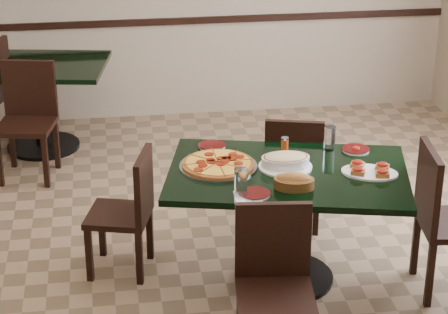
{
  "coord_description": "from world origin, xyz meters",
  "views": [
    {
      "loc": [
        -0.69,
        -4.97,
        2.92
      ],
      "look_at": [
        0.03,
        0.0,
        0.73
      ],
      "focal_mm": 70.0,
      "sensor_mm": 36.0,
      "label": 1
    }
  ],
  "objects": [
    {
      "name": "lasagna_casserole",
      "position": [
        0.37,
        -0.25,
        0.8
      ],
      "size": [
        0.33,
        0.33,
        0.09
      ],
      "rotation": [
        0.0,
        0.0,
        0.0
      ],
      "color": "silver",
      "rests_on": "main_table"
    },
    {
      "name": "floor",
      "position": [
        0.0,
        0.0,
        0.0
      ],
      "size": [
        5.5,
        5.5,
        0.0
      ],
      "primitive_type": "plane",
      "color": "#886B4E",
      "rests_on": "ground"
    },
    {
      "name": "chair_far",
      "position": [
        0.57,
        0.37,
        0.47
      ],
      "size": [
        0.48,
        0.48,
        0.84
      ],
      "rotation": [
        0.0,
        0.0,
        2.88
      ],
      "color": "black",
      "rests_on": "floor"
    },
    {
      "name": "pepper_shaker",
      "position": [
        0.43,
        0.03,
        0.79
      ],
      "size": [
        0.05,
        0.05,
        0.08
      ],
      "color": "#C15014",
      "rests_on": "main_table"
    },
    {
      "name": "water_glass_b",
      "position": [
        0.04,
        -0.6,
        0.83
      ],
      "size": [
        0.08,
        0.08,
        0.17
      ],
      "primitive_type": "cylinder",
      "color": "silver",
      "rests_on": "main_table"
    },
    {
      "name": "main_table",
      "position": [
        0.38,
        -0.31,
        0.57
      ],
      "size": [
        1.6,
        1.23,
        0.75
      ],
      "rotation": [
        0.0,
        0.0,
        -0.23
      ],
      "color": "black",
      "rests_on": "floor"
    },
    {
      "name": "back_table",
      "position": [
        -1.23,
        2.1,
        0.52
      ],
      "size": [
        1.25,
        1.0,
        0.75
      ],
      "rotation": [
        0.0,
        0.0,
        -0.17
      ],
      "color": "black",
      "rests_on": "floor"
    },
    {
      "name": "side_plate_far_l",
      "position": [
        -0.02,
        0.14,
        0.76
      ],
      "size": [
        0.18,
        0.18,
        0.02
      ],
      "rotation": [
        0.0,
        0.0,
        0.05
      ],
      "color": "silver",
      "rests_on": "main_table"
    },
    {
      "name": "napkin_setting",
      "position": [
        0.08,
        -0.62,
        0.75
      ],
      "size": [
        0.15,
        0.15,
        0.01
      ],
      "rotation": [
        0.0,
        0.0,
        -0.04
      ],
      "color": "white",
      "rests_on": "main_table"
    },
    {
      "name": "chair_right",
      "position": [
        1.29,
        -0.56,
        0.53
      ],
      "size": [
        0.49,
        0.49,
        0.94
      ],
      "rotation": [
        0.0,
        0.0,
        1.45
      ],
      "color": "black",
      "rests_on": "floor"
    },
    {
      "name": "chair_near",
      "position": [
        0.15,
        -1.06,
        0.49
      ],
      "size": [
        0.45,
        0.45,
        0.87
      ],
      "rotation": [
        0.0,
        0.0,
        -0.11
      ],
      "color": "black",
      "rests_on": "floor"
    },
    {
      "name": "water_glass_a",
      "position": [
        0.71,
        -0.02,
        0.83
      ],
      "size": [
        0.07,
        0.07,
        0.16
      ],
      "primitive_type": "cylinder",
      "color": "silver",
      "rests_on": "main_table"
    },
    {
      "name": "room_shell",
      "position": [
        1.02,
        1.73,
        1.17
      ],
      "size": [
        5.5,
        5.5,
        5.5
      ],
      "color": "white",
      "rests_on": "floor"
    },
    {
      "name": "chair_left",
      "position": [
        -0.57,
        -0.05,
        0.45
      ],
      "size": [
        0.47,
        0.47,
        0.82
      ],
      "rotation": [
        0.0,
        0.0,
        -1.84
      ],
      "color": "black",
      "rests_on": "floor"
    },
    {
      "name": "bruschetta_platter",
      "position": [
        0.85,
        -0.41,
        0.77
      ],
      "size": [
        0.4,
        0.35,
        0.05
      ],
      "rotation": [
        0.0,
        0.0,
        -0.41
      ],
      "color": "silver",
      "rests_on": "main_table"
    },
    {
      "name": "bread_basket",
      "position": [
        0.36,
        -0.54,
        0.79
      ],
      "size": [
        0.26,
        0.21,
        0.1
      ],
      "rotation": [
        0.0,
        0.0,
        -0.24
      ],
      "color": "brown",
      "rests_on": "main_table"
    },
    {
      "name": "side_plate_near",
      "position": [
        0.12,
        -0.6,
        0.76
      ],
      "size": [
        0.18,
        0.18,
        0.02
      ],
      "rotation": [
        0.0,
        0.0,
        0.12
      ],
      "color": "silver",
      "rests_on": "main_table"
    },
    {
      "name": "back_chair_near",
      "position": [
        -1.29,
        1.59,
        0.51
      ],
      "size": [
        0.5,
        0.5,
        0.91
      ],
      "rotation": [
        0.0,
        0.0,
        -0.2
      ],
      "color": "black",
      "rests_on": "floor"
    },
    {
      "name": "side_plate_far_r",
      "position": [
        0.87,
        -0.06,
        0.76
      ],
      "size": [
        0.18,
        0.18,
        0.03
      ],
      "rotation": [
        0.0,
        0.0,
        -0.52
      ],
      "color": "silver",
      "rests_on": "main_table"
    },
    {
      "name": "pepperoni_pizza",
      "position": [
        -0.03,
        -0.19,
        0.77
      ],
      "size": [
        0.48,
        0.48,
        0.04
      ],
      "rotation": [
        0.0,
        0.0,
        0.05
      ],
      "color": "#A9AAB0",
      "rests_on": "main_table"
    }
  ]
}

